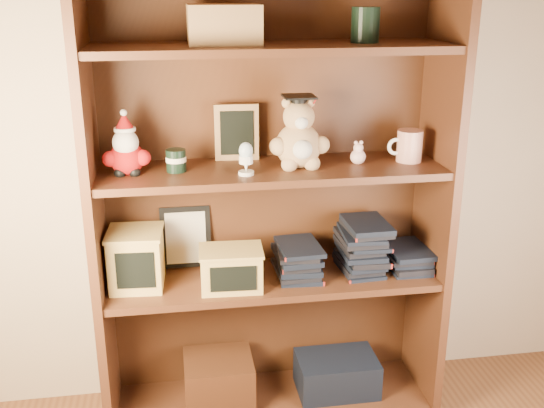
{
  "coord_description": "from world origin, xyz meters",
  "views": [
    {
      "loc": [
        -0.38,
        -0.71,
        1.52
      ],
      "look_at": [
        -0.06,
        1.3,
        0.82
      ],
      "focal_mm": 42.0,
      "sensor_mm": 36.0,
      "label": 1
    }
  ],
  "objects_px": {
    "teacher_mug": "(409,146)",
    "treats_box": "(136,258)",
    "bookcase": "(269,211)",
    "grad_teddy_bear": "(299,140)"
  },
  "relations": [
    {
      "from": "bookcase",
      "to": "grad_teddy_bear",
      "type": "bearing_deg",
      "value": -32.43
    },
    {
      "from": "bookcase",
      "to": "teacher_mug",
      "type": "height_order",
      "value": "bookcase"
    },
    {
      "from": "teacher_mug",
      "to": "treats_box",
      "type": "relative_size",
      "value": 0.62
    },
    {
      "from": "teacher_mug",
      "to": "bookcase",
      "type": "bearing_deg",
      "value": 173.94
    },
    {
      "from": "bookcase",
      "to": "treats_box",
      "type": "relative_size",
      "value": 8.04
    },
    {
      "from": "bookcase",
      "to": "teacher_mug",
      "type": "xyz_separation_m",
      "value": [
        0.48,
        -0.05,
        0.23
      ]
    },
    {
      "from": "grad_teddy_bear",
      "to": "teacher_mug",
      "type": "relative_size",
      "value": 2.0
    },
    {
      "from": "treats_box",
      "to": "bookcase",
      "type": "bearing_deg",
      "value": 6.36
    },
    {
      "from": "bookcase",
      "to": "grad_teddy_bear",
      "type": "height_order",
      "value": "bookcase"
    },
    {
      "from": "teacher_mug",
      "to": "treats_box",
      "type": "height_order",
      "value": "teacher_mug"
    }
  ]
}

